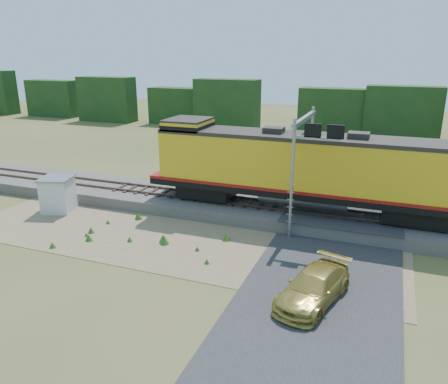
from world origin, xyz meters
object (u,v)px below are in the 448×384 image
at_px(signal_gantry, 307,143).
at_px(car, 313,287).
at_px(shed, 58,194).
at_px(locomotive, 300,168).

relative_size(signal_gantry, car, 1.45).
xyz_separation_m(shed, signal_gantry, (16.01, 3.36, 4.02)).
height_order(shed, car, shed).
bearing_deg(signal_gantry, locomotive, 127.04).
distance_m(shed, signal_gantry, 16.85).
relative_size(locomotive, shed, 8.05).
bearing_deg(shed, car, -32.80).
height_order(locomotive, car, locomotive).
height_order(shed, signal_gantry, signal_gantry).
distance_m(shed, car, 18.89).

